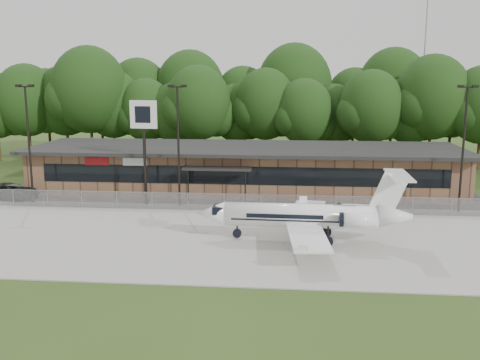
# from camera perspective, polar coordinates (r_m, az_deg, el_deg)

# --- Properties ---
(ground) EXTENTS (160.00, 160.00, 0.00)m
(ground) POSITION_cam_1_polar(r_m,az_deg,el_deg) (29.48, -3.33, -10.59)
(ground) COLOR #304017
(ground) RESTS_ON ground
(apron) EXTENTS (64.00, 18.00, 0.08)m
(apron) POSITION_cam_1_polar(r_m,az_deg,el_deg) (36.96, -1.47, -6.03)
(apron) COLOR #9E9B93
(apron) RESTS_ON ground
(parking_lot) EXTENTS (50.00, 9.00, 0.06)m
(parking_lot) POSITION_cam_1_polar(r_m,az_deg,el_deg) (48.03, 0.14, -2.08)
(parking_lot) COLOR #383835
(parking_lot) RESTS_ON ground
(terminal) EXTENTS (41.00, 11.65, 4.30)m
(terminal) POSITION_cam_1_polar(r_m,az_deg,el_deg) (51.95, 0.57, 1.32)
(terminal) COLOR brown
(terminal) RESTS_ON ground
(fence) EXTENTS (46.00, 0.04, 1.52)m
(fence) POSITION_cam_1_polar(r_m,az_deg,el_deg) (43.50, -0.39, -2.44)
(fence) COLOR gray
(fence) RESTS_ON ground
(treeline) EXTENTS (72.00, 12.00, 15.00)m
(treeline) POSITION_cam_1_polar(r_m,az_deg,el_deg) (69.33, 1.83, 8.14)
(treeline) COLOR black
(treeline) RESTS_ON ground
(radio_mast) EXTENTS (0.20, 0.20, 25.00)m
(radio_mast) POSITION_cam_1_polar(r_m,az_deg,el_deg) (77.22, 19.01, 11.55)
(radio_mast) COLOR gray
(radio_mast) RESTS_ON ground
(light_pole_left) EXTENTS (1.55, 0.30, 10.23)m
(light_pole_left) POSITION_cam_1_polar(r_m,az_deg,el_deg) (49.18, -21.64, 4.49)
(light_pole_left) COLOR black
(light_pole_left) RESTS_ON ground
(light_pole_mid) EXTENTS (1.55, 0.30, 10.23)m
(light_pole_mid) POSITION_cam_1_polar(r_m,az_deg,el_deg) (44.84, -6.60, 4.64)
(light_pole_mid) COLOR black
(light_pole_mid) RESTS_ON ground
(light_pole_right) EXTENTS (1.55, 0.30, 10.23)m
(light_pole_right) POSITION_cam_1_polar(r_m,az_deg,el_deg) (46.01, 22.77, 4.02)
(light_pole_right) COLOR black
(light_pole_right) RESTS_ON ground
(business_jet) EXTENTS (14.29, 12.70, 4.82)m
(business_jet) POSITION_cam_1_polar(r_m,az_deg,el_deg) (35.71, 7.26, -3.91)
(business_jet) COLOR white
(business_jet) RESTS_ON ground
(suv) EXTENTS (5.45, 2.92, 1.46)m
(suv) POSITION_cam_1_polar(r_m,az_deg,el_deg) (52.32, -23.35, -1.12)
(suv) COLOR #29292B
(suv) RESTS_ON ground
(pole_sign) EXTENTS (2.35, 0.63, 8.93)m
(pole_sign) POSITION_cam_1_polar(r_m,az_deg,el_deg) (45.75, -10.24, 5.73)
(pole_sign) COLOR black
(pole_sign) RESTS_ON ground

